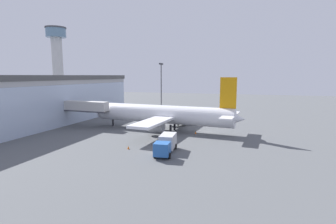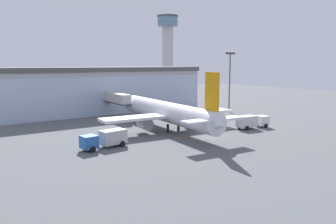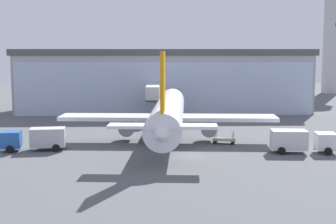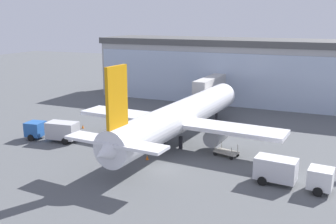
{
  "view_description": "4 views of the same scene",
  "coord_description": "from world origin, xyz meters",
  "px_view_note": "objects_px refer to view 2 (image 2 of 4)",
  "views": [
    {
      "loc": [
        -54.83,
        -8.11,
        12.01
      ],
      "look_at": [
        -0.93,
        8.33,
        4.13
      ],
      "focal_mm": 28.0,
      "sensor_mm": 36.0,
      "label": 1
    },
    {
      "loc": [
        -38.32,
        -41.98,
        12.92
      ],
      "look_at": [
        -0.82,
        9.32,
        3.59
      ],
      "focal_mm": 35.0,
      "sensor_mm": 36.0,
      "label": 2
    },
    {
      "loc": [
        -4.41,
        -51.35,
        11.61
      ],
      "look_at": [
        -0.93,
        9.56,
        3.73
      ],
      "focal_mm": 50.0,
      "sensor_mm": 36.0,
      "label": 3
    },
    {
      "loc": [
        16.59,
        -37.03,
        16.11
      ],
      "look_at": [
        -2.07,
        8.11,
        4.35
      ],
      "focal_mm": 42.0,
      "sensor_mm": 36.0,
      "label": 4
    }
  ],
  "objects_px": {
    "jet_bridge": "(114,98)",
    "catering_truck": "(106,139)",
    "control_tower": "(168,47)",
    "apron_light_mast": "(230,76)",
    "airplane": "(168,112)",
    "baggage_cart": "(203,126)",
    "safety_cone_wingtip": "(90,138)",
    "fuel_truck": "(252,121)",
    "safety_cone_nose": "(186,136)"
  },
  "relations": [
    {
      "from": "jet_bridge",
      "to": "catering_truck",
      "type": "height_order",
      "value": "jet_bridge"
    },
    {
      "from": "control_tower",
      "to": "apron_light_mast",
      "type": "relative_size",
      "value": 2.13
    },
    {
      "from": "airplane",
      "to": "catering_truck",
      "type": "relative_size",
      "value": 4.73
    },
    {
      "from": "catering_truck",
      "to": "apron_light_mast",
      "type": "bearing_deg",
      "value": -165.87
    },
    {
      "from": "baggage_cart",
      "to": "safety_cone_wingtip",
      "type": "distance_m",
      "value": 23.12
    },
    {
      "from": "airplane",
      "to": "safety_cone_wingtip",
      "type": "xyz_separation_m",
      "value": [
        -15.84,
        1.1,
        -3.26
      ]
    },
    {
      "from": "control_tower",
      "to": "fuel_truck",
      "type": "distance_m",
      "value": 86.52
    },
    {
      "from": "baggage_cart",
      "to": "safety_cone_wingtip",
      "type": "xyz_separation_m",
      "value": [
        -22.83,
        3.68,
        -0.23
      ]
    },
    {
      "from": "jet_bridge",
      "to": "fuel_truck",
      "type": "height_order",
      "value": "jet_bridge"
    },
    {
      "from": "apron_light_mast",
      "to": "safety_cone_nose",
      "type": "relative_size",
      "value": 29.04
    },
    {
      "from": "safety_cone_nose",
      "to": "fuel_truck",
      "type": "bearing_deg",
      "value": -4.73
    },
    {
      "from": "jet_bridge",
      "to": "fuel_truck",
      "type": "xyz_separation_m",
      "value": [
        16.17,
        -28.94,
        -3.2
      ]
    },
    {
      "from": "jet_bridge",
      "to": "catering_truck",
      "type": "relative_size",
      "value": 1.91
    },
    {
      "from": "safety_cone_nose",
      "to": "safety_cone_wingtip",
      "type": "relative_size",
      "value": 1.0
    },
    {
      "from": "jet_bridge",
      "to": "baggage_cart",
      "type": "xyz_separation_m",
      "value": [
        8.35,
        -22.91,
        -4.17
      ]
    },
    {
      "from": "apron_light_mast",
      "to": "airplane",
      "type": "relative_size",
      "value": 0.45
    },
    {
      "from": "airplane",
      "to": "safety_cone_nose",
      "type": "bearing_deg",
      "value": 176.0
    },
    {
      "from": "safety_cone_wingtip",
      "to": "fuel_truck",
      "type": "bearing_deg",
      "value": -17.58
    },
    {
      "from": "control_tower",
      "to": "fuel_truck",
      "type": "xyz_separation_m",
      "value": [
        -34.9,
        -76.81,
        -19.15
      ]
    },
    {
      "from": "airplane",
      "to": "safety_cone_wingtip",
      "type": "distance_m",
      "value": 16.21
    },
    {
      "from": "airplane",
      "to": "jet_bridge",
      "type": "bearing_deg",
      "value": 9.45
    },
    {
      "from": "airplane",
      "to": "fuel_truck",
      "type": "bearing_deg",
      "value": -114.59
    },
    {
      "from": "safety_cone_wingtip",
      "to": "catering_truck",
      "type": "bearing_deg",
      "value": -91.02
    },
    {
      "from": "control_tower",
      "to": "apron_light_mast",
      "type": "distance_m",
      "value": 63.3
    },
    {
      "from": "apron_light_mast",
      "to": "baggage_cart",
      "type": "bearing_deg",
      "value": -148.97
    },
    {
      "from": "jet_bridge",
      "to": "apron_light_mast",
      "type": "xyz_separation_m",
      "value": [
        29.06,
        -10.45,
        5.0
      ]
    },
    {
      "from": "apron_light_mast",
      "to": "baggage_cart",
      "type": "relative_size",
      "value": 5.07
    },
    {
      "from": "safety_cone_wingtip",
      "to": "safety_cone_nose",
      "type": "bearing_deg",
      "value": -29.84
    },
    {
      "from": "jet_bridge",
      "to": "safety_cone_nose",
      "type": "distance_m",
      "value": 27.96
    },
    {
      "from": "control_tower",
      "to": "safety_cone_nose",
      "type": "distance_m",
      "value": 93.31
    },
    {
      "from": "catering_truck",
      "to": "fuel_truck",
      "type": "relative_size",
      "value": 1.0
    },
    {
      "from": "apron_light_mast",
      "to": "catering_truck",
      "type": "xyz_separation_m",
      "value": [
        -43.65,
        -15.33,
        -8.2
      ]
    },
    {
      "from": "jet_bridge",
      "to": "safety_cone_wingtip",
      "type": "relative_size",
      "value": 25.99
    },
    {
      "from": "fuel_truck",
      "to": "safety_cone_nose",
      "type": "height_order",
      "value": "fuel_truck"
    },
    {
      "from": "apron_light_mast",
      "to": "baggage_cart",
      "type": "distance_m",
      "value": 25.85
    },
    {
      "from": "airplane",
      "to": "safety_cone_wingtip",
      "type": "relative_size",
      "value": 64.2
    },
    {
      "from": "control_tower",
      "to": "apron_light_mast",
      "type": "bearing_deg",
      "value": -110.67
    },
    {
      "from": "airplane",
      "to": "safety_cone_wingtip",
      "type": "height_order",
      "value": "airplane"
    },
    {
      "from": "baggage_cart",
      "to": "fuel_truck",
      "type": "bearing_deg",
      "value": -20.28
    },
    {
      "from": "baggage_cart",
      "to": "safety_cone_wingtip",
      "type": "relative_size",
      "value": 5.73
    },
    {
      "from": "fuel_truck",
      "to": "baggage_cart",
      "type": "xyz_separation_m",
      "value": [
        -7.82,
        6.03,
        -0.97
      ]
    },
    {
      "from": "jet_bridge",
      "to": "safety_cone_nose",
      "type": "relative_size",
      "value": 25.99
    },
    {
      "from": "jet_bridge",
      "to": "catering_truck",
      "type": "xyz_separation_m",
      "value": [
        -14.59,
        -25.78,
        -3.2
      ]
    },
    {
      "from": "catering_truck",
      "to": "jet_bridge",
      "type": "bearing_deg",
      "value": -124.73
    },
    {
      "from": "jet_bridge",
      "to": "catering_truck",
      "type": "bearing_deg",
      "value": 153.62
    },
    {
      "from": "apron_light_mast",
      "to": "catering_truck",
      "type": "distance_m",
      "value": 46.99
    },
    {
      "from": "airplane",
      "to": "baggage_cart",
      "type": "height_order",
      "value": "airplane"
    },
    {
      "from": "airplane",
      "to": "fuel_truck",
      "type": "relative_size",
      "value": 4.71
    },
    {
      "from": "jet_bridge",
      "to": "apron_light_mast",
      "type": "bearing_deg",
      "value": -106.65
    },
    {
      "from": "fuel_truck",
      "to": "catering_truck",
      "type": "bearing_deg",
      "value": -179.56
    }
  ]
}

